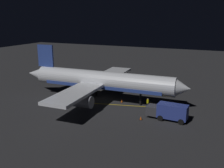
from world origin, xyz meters
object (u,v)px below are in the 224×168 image
Objects in this scene: traffic_cone_near_left at (141,118)px; catering_truck at (122,81)px; traffic_cone_near_right at (122,101)px; ground_crew_worker at (148,103)px; airliner at (100,81)px; baggage_truck at (169,112)px.

catering_truck is at bearing -149.34° from traffic_cone_near_left.
traffic_cone_near_left and traffic_cone_near_right have the same top height.
ground_crew_worker reaches higher than traffic_cone_near_left.
catering_truck is at bearing -139.91° from ground_crew_worker.
airliner is 12.72m from traffic_cone_near_left.
traffic_cone_near_right is at bearing 94.16° from airliner.
airliner is at bearing -85.84° from traffic_cone_near_right.
airliner is at bearing -1.28° from catering_truck.
traffic_cone_near_left is at bearing 30.66° from catering_truck.
airliner is 5.24× the size of baggage_truck.
catering_truck is (-15.45, -14.24, -0.01)m from baggage_truck.
traffic_cone_near_left is at bearing 6.21° from ground_crew_worker.
ground_crew_worker is (0.42, 9.83, -2.94)m from airliner.
baggage_truck is 3.74× the size of ground_crew_worker.
baggage_truck reaches higher than catering_truck.
ground_crew_worker is 3.16× the size of traffic_cone_near_right.
airliner is 11.24m from catering_truck.
traffic_cone_near_right is at bearing -115.70° from baggage_truck.
airliner is 62.07× the size of traffic_cone_near_left.
catering_truck is 3.91× the size of ground_crew_worker.
catering_truck is at bearing 178.72° from airliner.
baggage_truck reaches higher than traffic_cone_near_left.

